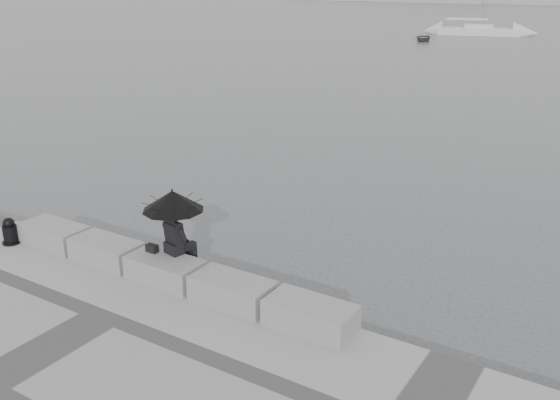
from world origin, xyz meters
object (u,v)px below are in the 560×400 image
Objects in this scene: seated_person at (173,206)px; dinghy at (423,38)px; sailboat_left at (478,31)px; mooring_bollard at (10,233)px.

dinghy is at bearing 117.02° from seated_person.
sailboat_left reaches higher than dinghy.
sailboat_left is (-12.05, 65.47, -1.51)m from seated_person.
seated_person is 0.11× the size of sailboat_left.
sailboat_left is 10.17m from dinghy.
sailboat_left is at bearing 96.64° from mooring_bollard.
seated_person is 0.40× the size of dinghy.
seated_person is at bearing -92.48° from dinghy.
seated_person is at bearing -95.61° from sailboat_left.
sailboat_left is at bearing 112.37° from seated_person.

